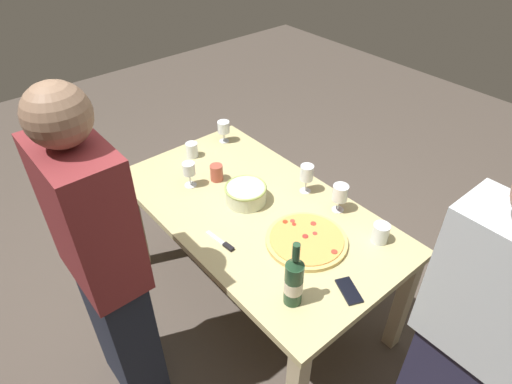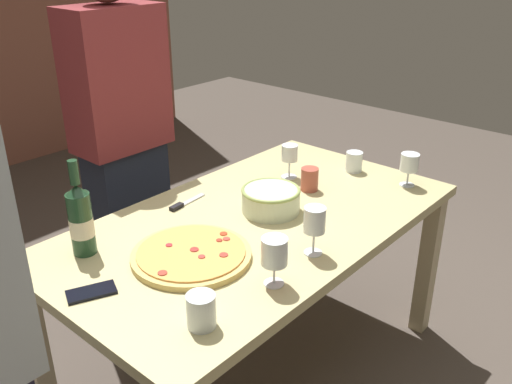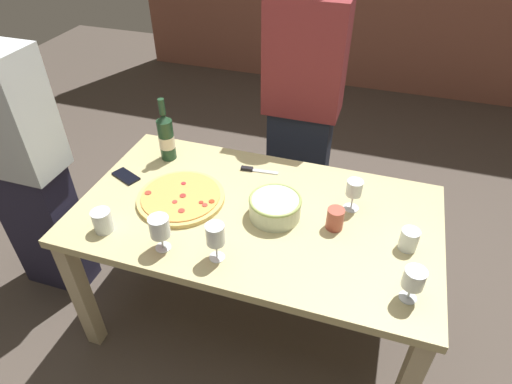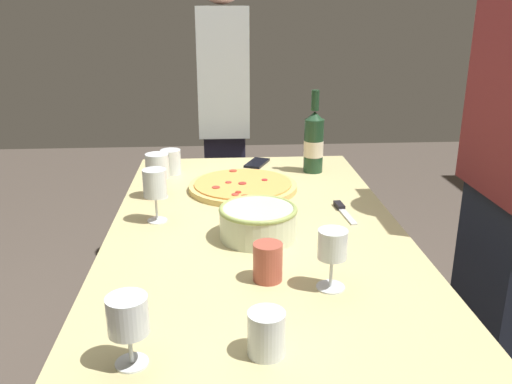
{
  "view_description": "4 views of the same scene",
  "coord_description": "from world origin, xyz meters",
  "px_view_note": "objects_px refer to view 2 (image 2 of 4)",
  "views": [
    {
      "loc": [
        -1.37,
        1.15,
        2.26
      ],
      "look_at": [
        0.0,
        0.0,
        0.86
      ],
      "focal_mm": 30.66,
      "sensor_mm": 36.0,
      "label": 1
    },
    {
      "loc": [
        -1.39,
        -1.22,
        1.72
      ],
      "look_at": [
        0.0,
        0.0,
        0.86
      ],
      "focal_mm": 38.63,
      "sensor_mm": 36.0,
      "label": 2
    },
    {
      "loc": [
        0.45,
        -1.39,
        2.02
      ],
      "look_at": [
        0.0,
        0.0,
        0.86
      ],
      "focal_mm": 30.41,
      "sensor_mm": 36.0,
      "label": 3
    },
    {
      "loc": [
        1.55,
        -0.11,
        1.4
      ],
      "look_at": [
        0.0,
        0.0,
        0.86
      ],
      "focal_mm": 37.95,
      "sensor_mm": 36.0,
      "label": 4
    }
  ],
  "objects_px": {
    "wine_glass_far_right": "(314,222)",
    "cup_spare": "(201,311)",
    "wine_glass_near_pizza": "(409,164)",
    "cup_ceramic": "(310,179)",
    "cell_phone": "(91,292)",
    "serving_bowl": "(272,199)",
    "person_guest_left": "(123,141)",
    "wine_glass_by_bottle": "(290,155)",
    "wine_glass_far_left": "(274,254)",
    "cup_amber": "(354,162)",
    "pizza": "(191,255)",
    "dining_table": "(256,240)",
    "pizza_knife": "(183,204)",
    "wine_bottle": "(81,219)"
  },
  "relations": [
    {
      "from": "dining_table",
      "to": "wine_bottle",
      "type": "distance_m",
      "value": 0.67
    },
    {
      "from": "wine_glass_far_right",
      "to": "wine_glass_near_pizza",
      "type": "bearing_deg",
      "value": 2.13
    },
    {
      "from": "cup_ceramic",
      "to": "cell_phone",
      "type": "height_order",
      "value": "cup_ceramic"
    },
    {
      "from": "pizza",
      "to": "wine_glass_near_pizza",
      "type": "relative_size",
      "value": 2.79
    },
    {
      "from": "cell_phone",
      "to": "wine_bottle",
      "type": "bearing_deg",
      "value": 174.33
    },
    {
      "from": "wine_glass_by_bottle",
      "to": "wine_glass_far_right",
      "type": "xyz_separation_m",
      "value": [
        -0.46,
        -0.46,
        0.01
      ]
    },
    {
      "from": "wine_glass_far_left",
      "to": "person_guest_left",
      "type": "xyz_separation_m",
      "value": [
        0.3,
        1.16,
        0.01
      ]
    },
    {
      "from": "wine_glass_by_bottle",
      "to": "cell_phone",
      "type": "xyz_separation_m",
      "value": [
        -1.09,
        -0.1,
        -0.1
      ]
    },
    {
      "from": "serving_bowl",
      "to": "pizza_knife",
      "type": "height_order",
      "value": "serving_bowl"
    },
    {
      "from": "pizza",
      "to": "cup_spare",
      "type": "height_order",
      "value": "cup_spare"
    },
    {
      "from": "wine_glass_by_bottle",
      "to": "pizza_knife",
      "type": "xyz_separation_m",
      "value": [
        -0.5,
        0.14,
        -0.1
      ]
    },
    {
      "from": "wine_glass_far_left",
      "to": "pizza_knife",
      "type": "xyz_separation_m",
      "value": [
        0.19,
        0.62,
        -0.1
      ]
    },
    {
      "from": "pizza",
      "to": "cup_spare",
      "type": "xyz_separation_m",
      "value": [
        -0.22,
        -0.28,
        0.04
      ]
    },
    {
      "from": "wine_bottle",
      "to": "cup_spare",
      "type": "height_order",
      "value": "wine_bottle"
    },
    {
      "from": "wine_glass_by_bottle",
      "to": "cup_ceramic",
      "type": "xyz_separation_m",
      "value": [
        -0.05,
        -0.15,
        -0.06
      ]
    },
    {
      "from": "pizza",
      "to": "cup_amber",
      "type": "xyz_separation_m",
      "value": [
        1.0,
        0.0,
        0.03
      ]
    },
    {
      "from": "cell_phone",
      "to": "serving_bowl",
      "type": "bearing_deg",
      "value": 109.47
    },
    {
      "from": "dining_table",
      "to": "cup_ceramic",
      "type": "bearing_deg",
      "value": 0.89
    },
    {
      "from": "wine_glass_near_pizza",
      "to": "cup_spare",
      "type": "distance_m",
      "value": 1.24
    },
    {
      "from": "wine_glass_near_pizza",
      "to": "cup_amber",
      "type": "bearing_deg",
      "value": 93.26
    },
    {
      "from": "person_guest_left",
      "to": "wine_glass_far_left",
      "type": "bearing_deg",
      "value": -13.8
    },
    {
      "from": "wine_glass_near_pizza",
      "to": "pizza",
      "type": "bearing_deg",
      "value": 165.75
    },
    {
      "from": "cup_amber",
      "to": "pizza_knife",
      "type": "height_order",
      "value": "cup_amber"
    },
    {
      "from": "wine_glass_far_right",
      "to": "cell_phone",
      "type": "bearing_deg",
      "value": 150.03
    },
    {
      "from": "wine_bottle",
      "to": "wine_glass_near_pizza",
      "type": "distance_m",
      "value": 1.35
    },
    {
      "from": "pizza",
      "to": "pizza_knife",
      "type": "xyz_separation_m",
      "value": [
        0.25,
        0.32,
        -0.01
      ]
    },
    {
      "from": "serving_bowl",
      "to": "pizza_knife",
      "type": "distance_m",
      "value": 0.36
    },
    {
      "from": "wine_glass_near_pizza",
      "to": "cup_amber",
      "type": "xyz_separation_m",
      "value": [
        -0.01,
        0.26,
        -0.05
      ]
    },
    {
      "from": "cup_amber",
      "to": "cup_spare",
      "type": "height_order",
      "value": "cup_spare"
    },
    {
      "from": "dining_table",
      "to": "cell_phone",
      "type": "distance_m",
      "value": 0.7
    },
    {
      "from": "wine_glass_far_left",
      "to": "person_guest_left",
      "type": "height_order",
      "value": "person_guest_left"
    },
    {
      "from": "serving_bowl",
      "to": "wine_bottle",
      "type": "xyz_separation_m",
      "value": [
        -0.65,
        0.28,
        0.07
      ]
    },
    {
      "from": "wine_glass_far_left",
      "to": "pizza_knife",
      "type": "distance_m",
      "value": 0.66
    },
    {
      "from": "wine_glass_by_bottle",
      "to": "wine_glass_far_right",
      "type": "bearing_deg",
      "value": -134.81
    },
    {
      "from": "cell_phone",
      "to": "wine_glass_near_pizza",
      "type": "bearing_deg",
      "value": 99.64
    },
    {
      "from": "wine_glass_by_bottle",
      "to": "wine_glass_far_right",
      "type": "distance_m",
      "value": 0.65
    },
    {
      "from": "cup_amber",
      "to": "pizza_knife",
      "type": "xyz_separation_m",
      "value": [
        -0.75,
        0.32,
        -0.04
      ]
    },
    {
      "from": "serving_bowl",
      "to": "person_guest_left",
      "type": "distance_m",
      "value": 0.84
    },
    {
      "from": "cup_amber",
      "to": "cup_ceramic",
      "type": "relative_size",
      "value": 0.94
    },
    {
      "from": "pizza_knife",
      "to": "wine_glass_far_left",
      "type": "bearing_deg",
      "value": -106.58
    },
    {
      "from": "wine_glass_far_right",
      "to": "cup_amber",
      "type": "height_order",
      "value": "wine_glass_far_right"
    },
    {
      "from": "wine_glass_far_right",
      "to": "cup_spare",
      "type": "xyz_separation_m",
      "value": [
        -0.51,
        0.0,
        -0.07
      ]
    },
    {
      "from": "dining_table",
      "to": "person_guest_left",
      "type": "relative_size",
      "value": 0.94
    },
    {
      "from": "wine_bottle",
      "to": "wine_glass_far_left",
      "type": "distance_m",
      "value": 0.66
    },
    {
      "from": "pizza",
      "to": "cup_amber",
      "type": "bearing_deg",
      "value": 0.04
    },
    {
      "from": "dining_table",
      "to": "wine_glass_by_bottle",
      "type": "xyz_separation_m",
      "value": [
        0.4,
        0.15,
        0.2
      ]
    },
    {
      "from": "wine_glass_near_pizza",
      "to": "wine_glass_far_right",
      "type": "height_order",
      "value": "wine_glass_far_right"
    },
    {
      "from": "wine_glass_far_right",
      "to": "dining_table",
      "type": "bearing_deg",
      "value": 78.72
    },
    {
      "from": "dining_table",
      "to": "person_guest_left",
      "type": "xyz_separation_m",
      "value": [
        0.01,
        0.83,
        0.21
      ]
    },
    {
      "from": "person_guest_left",
      "to": "wine_glass_far_right",
      "type": "bearing_deg",
      "value": -2.9
    }
  ]
}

